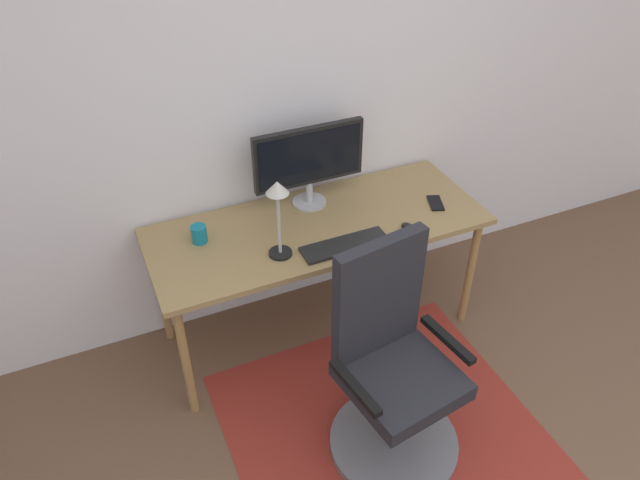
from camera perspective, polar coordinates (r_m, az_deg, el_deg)
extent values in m
cube|color=white|center=(3.12, -1.25, 14.63)|extent=(6.00, 0.10, 2.60)
cube|color=maroon|center=(3.07, 5.97, -17.32)|extent=(1.43, 1.33, 0.01)
cube|color=#997D4C|center=(3.04, -0.19, 1.31)|extent=(1.71, 0.67, 0.03)
cylinder|color=#A07843|center=(2.92, -12.56, -11.15)|extent=(0.04, 0.04, 0.70)
cylinder|color=#A07843|center=(3.42, 13.99, -3.00)|extent=(0.04, 0.04, 0.70)
cylinder|color=#A07843|center=(3.32, -14.82, -4.58)|extent=(0.04, 0.04, 0.70)
cylinder|color=#A07843|center=(3.77, 9.23, 1.85)|extent=(0.04, 0.04, 0.70)
cylinder|color=#B2B2B7|center=(3.19, -1.02, 3.62)|extent=(0.18, 0.18, 0.01)
cylinder|color=#B2B2B7|center=(3.15, -1.03, 4.59)|extent=(0.04, 0.04, 0.12)
cube|color=black|center=(3.05, -1.07, 7.97)|extent=(0.58, 0.04, 0.31)
cube|color=black|center=(3.03, -0.92, 7.80)|extent=(0.54, 0.00, 0.27)
cube|color=black|center=(2.88, 2.38, -0.48)|extent=(0.43, 0.13, 0.02)
ellipsoid|color=black|center=(3.00, 8.40, 1.08)|extent=(0.06, 0.10, 0.03)
cylinder|color=#12738A|center=(2.94, -11.36, 0.56)|extent=(0.08, 0.08, 0.09)
cube|color=black|center=(3.24, 10.87, 3.45)|extent=(0.11, 0.15, 0.01)
cylinder|color=black|center=(2.84, -3.76, -1.24)|extent=(0.11, 0.11, 0.01)
cylinder|color=beige|center=(2.73, -3.90, 1.56)|extent=(0.02, 0.02, 0.32)
cone|color=beige|center=(2.63, -4.07, 4.98)|extent=(0.10, 0.10, 0.06)
cylinder|color=slate|center=(3.00, 6.96, -18.46)|extent=(0.60, 0.60, 0.05)
cylinder|color=slate|center=(2.83, 7.29, -15.98)|extent=(0.06, 0.06, 0.38)
cube|color=#232328|center=(2.65, 7.68, -12.97)|extent=(0.51, 0.51, 0.08)
cube|color=#232328|center=(2.52, 5.53, -5.37)|extent=(0.43, 0.12, 0.57)
cube|color=black|center=(2.46, 3.34, -13.73)|extent=(0.09, 0.32, 0.03)
cube|color=black|center=(2.69, 11.97, -9.17)|extent=(0.09, 0.32, 0.03)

